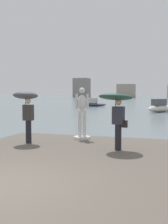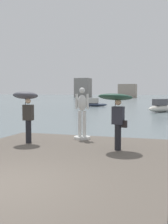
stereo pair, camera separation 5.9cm
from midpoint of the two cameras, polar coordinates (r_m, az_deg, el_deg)
The scene contains 7 objects.
ground_plane at distance 45.33m, azimuth 13.41°, elevation 0.91°, with size 400.00×400.00×0.00m, color slate.
pier at distance 8.30m, azimuth -8.31°, elevation -11.17°, with size 7.00×10.09×0.40m, color #60564C.
statue_white_figure at distance 11.93m, azimuth -0.24°, elevation -0.87°, with size 0.69×0.69×2.15m.
onlooker_left at distance 11.21m, azimuth -11.28°, elevation 1.88°, with size 1.04×1.07×2.03m.
onlooker_right at distance 9.71m, azimuth 6.61°, elevation 1.49°, with size 1.35×1.36×1.97m.
boat_near at distance 34.85m, azimuth 15.23°, elevation 0.94°, with size 3.55×4.79×1.55m.
boat_mid at distance 47.03m, azimuth 2.17°, elevation 1.71°, with size 4.15×1.52×1.37m.
Camera 2 is at (3.59, -5.12, 2.37)m, focal length 45.85 mm.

